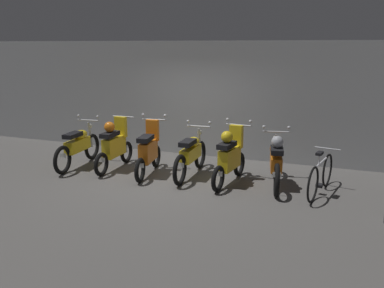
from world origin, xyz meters
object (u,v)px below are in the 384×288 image
motorbike_slot_4 (230,157)px  bicycle (321,176)px  motorbike_slot_1 (114,145)px  motorbike_slot_3 (191,154)px  motorbike_slot_2 (149,151)px  motorbike_slot_0 (78,146)px  motorbike_slot_5 (276,161)px

motorbike_slot_4 → bicycle: motorbike_slot_4 is taller
motorbike_slot_1 → motorbike_slot_4: motorbike_slot_4 is taller
motorbike_slot_3 → motorbike_slot_4: motorbike_slot_4 is taller
motorbike_slot_1 → bicycle: (4.58, -0.09, -0.20)m
bicycle → motorbike_slot_2: bearing=179.9°
motorbike_slot_3 → bicycle: size_ratio=1.14×
motorbike_slot_2 → bicycle: 3.67m
motorbike_slot_1 → bicycle: motorbike_slot_1 is taller
bicycle → motorbike_slot_4: bearing=179.2°
motorbike_slot_2 → motorbike_slot_4: same height
motorbike_slot_3 → motorbike_slot_1: bearing=-176.5°
motorbike_slot_4 → bicycle: size_ratio=0.98×
motorbike_slot_1 → motorbike_slot_2: motorbike_slot_2 is taller
motorbike_slot_3 → motorbike_slot_4: 0.95m
motorbike_slot_0 → motorbike_slot_1: motorbike_slot_1 is taller
motorbike_slot_2 → bicycle: size_ratio=0.98×
motorbike_slot_3 → bicycle: motorbike_slot_3 is taller
motorbike_slot_0 → motorbike_slot_4: (3.70, 0.03, 0.08)m
motorbike_slot_4 → motorbike_slot_5: size_ratio=0.87×
motorbike_slot_4 → motorbike_slot_5: motorbike_slot_4 is taller
motorbike_slot_3 → motorbike_slot_5: bearing=-0.1°
motorbike_slot_2 → motorbike_slot_5: bearing=4.0°
motorbike_slot_0 → motorbike_slot_2: motorbike_slot_2 is taller
motorbike_slot_3 → motorbike_slot_4: (0.93, -0.18, 0.08)m
motorbike_slot_5 → motorbike_slot_2: bearing=-176.0°
motorbike_slot_5 → motorbike_slot_0: bearing=-177.4°
motorbike_slot_1 → motorbike_slot_3: (1.85, 0.11, -0.07)m
motorbike_slot_0 → motorbike_slot_3: bearing=4.4°
motorbike_slot_1 → motorbike_slot_2: size_ratio=1.00×
motorbike_slot_2 → motorbike_slot_0: bearing=-179.4°
motorbike_slot_5 → motorbike_slot_3: bearing=179.9°
motorbike_slot_0 → bicycle: motorbike_slot_0 is taller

